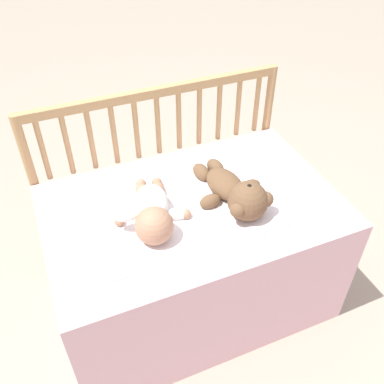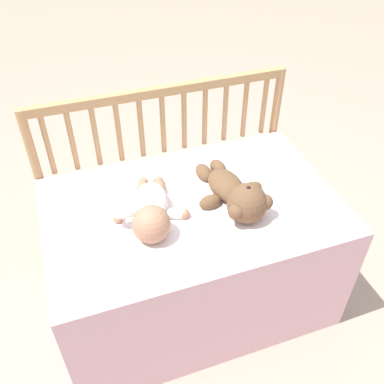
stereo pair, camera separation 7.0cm
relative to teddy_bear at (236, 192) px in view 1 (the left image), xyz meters
The scene contains 6 objects.
ground_plane 0.63m from the teddy_bear, 160.03° to the left, with size 12.00×12.00×0.00m, color tan.
crib_mattress 0.37m from the teddy_bear, 160.03° to the left, with size 1.09×0.70×0.56m.
crib_rail 0.45m from the teddy_bear, 109.28° to the left, with size 1.09×0.04×0.86m.
blanket 0.16m from the teddy_bear, 151.60° to the left, with size 0.76×0.51×0.01m.
teddy_bear is the anchor object (origin of this frame).
baby 0.31m from the teddy_bear, behind, with size 0.29×0.36×0.13m.
Camera 1 is at (-0.46, -1.08, 1.63)m, focal length 40.00 mm.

